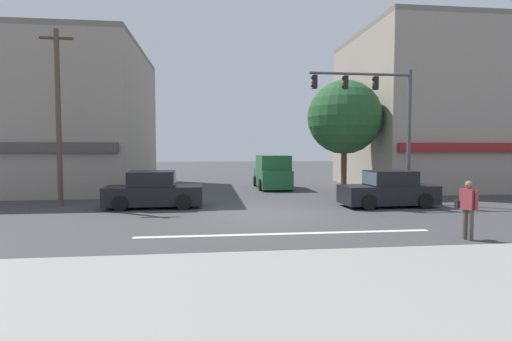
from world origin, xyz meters
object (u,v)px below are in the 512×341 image
at_px(van_approaching_near, 272,173).
at_px(pedestrian_foreground_with_bag, 468,206).
at_px(traffic_light_mast, 383,111).
at_px(sedan_waiting_far, 154,191).
at_px(utility_pole_near_left, 58,115).
at_px(street_tree, 344,117).
at_px(sedan_crossing_center, 388,190).

height_order(van_approaching_near, pedestrian_foreground_with_bag, van_approaching_near).
bearing_deg(traffic_light_mast, sedan_waiting_far, -178.97).
distance_m(utility_pole_near_left, traffic_light_mast, 14.63).
xyz_separation_m(street_tree, sedan_crossing_center, (0.19, -5.31, -3.60)).
relative_size(traffic_light_mast, sedan_crossing_center, 1.49).
height_order(sedan_waiting_far, pedestrian_foreground_with_bag, pedestrian_foreground_with_bag).
xyz_separation_m(utility_pole_near_left, sedan_waiting_far, (4.22, -1.10, -3.33)).
height_order(sedan_crossing_center, van_approaching_near, van_approaching_near).
xyz_separation_m(traffic_light_mast, sedan_waiting_far, (-10.38, -0.19, -3.59)).
xyz_separation_m(sedan_crossing_center, van_approaching_near, (-3.82, 8.42, 0.29)).
distance_m(street_tree, traffic_light_mast, 4.25).
relative_size(street_tree, utility_pole_near_left, 0.82).
distance_m(traffic_light_mast, sedan_waiting_far, 10.99).
bearing_deg(sedan_waiting_far, sedan_crossing_center, -4.98).
xyz_separation_m(utility_pole_near_left, sedan_crossing_center, (14.43, -1.99, -3.33)).
height_order(utility_pole_near_left, pedestrian_foreground_with_bag, utility_pole_near_left).
bearing_deg(sedan_waiting_far, utility_pole_near_left, 165.42).
bearing_deg(sedan_crossing_center, van_approaching_near, 114.40).
bearing_deg(pedestrian_foreground_with_bag, street_tree, 87.77).
xyz_separation_m(sedan_crossing_center, pedestrian_foreground_with_bag, (-0.64, -6.33, 0.24)).
height_order(utility_pole_near_left, traffic_light_mast, utility_pole_near_left).
bearing_deg(utility_pole_near_left, pedestrian_foreground_with_bag, -31.08).
bearing_deg(utility_pole_near_left, van_approaching_near, 31.20).
distance_m(van_approaching_near, pedestrian_foreground_with_bag, 15.08).
relative_size(traffic_light_mast, pedestrian_foreground_with_bag, 3.71).
height_order(traffic_light_mast, van_approaching_near, traffic_light_mast).
height_order(sedan_waiting_far, van_approaching_near, van_approaching_near).
distance_m(utility_pole_near_left, pedestrian_foreground_with_bag, 16.40).
height_order(street_tree, pedestrian_foreground_with_bag, street_tree).
distance_m(sedan_waiting_far, pedestrian_foreground_with_bag, 11.99).
bearing_deg(van_approaching_near, street_tree, -40.54).
relative_size(utility_pole_near_left, traffic_light_mast, 1.25).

